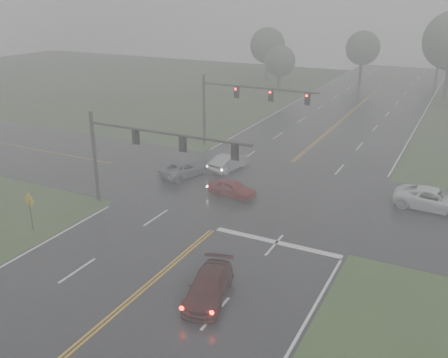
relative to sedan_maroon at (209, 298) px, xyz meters
The scene contains 15 objects.
main_road 13.45m from the sedan_maroon, 105.38° to the left, with size 18.00×160.00×0.02m, color black.
cross_street 15.39m from the sedan_maroon, 103.41° to the left, with size 120.00×14.00×0.02m, color black.
stop_bar 7.43m from the sedan_maroon, 82.80° to the left, with size 8.50×0.50×0.01m, color white.
sedan_maroon is the anchor object (origin of this frame).
sedan_red 13.93m from the sedan_maroon, 111.01° to the left, with size 1.58×3.93×1.34m, color maroon.
sedan_silver 20.08m from the sedan_maroon, 113.33° to the left, with size 1.55×4.45×1.47m, color #94979B.
car_grey 18.62m from the sedan_maroon, 124.89° to the left, with size 2.18×4.72×1.31m, color #595C61.
pickup_white 19.75m from the sedan_maroon, 61.90° to the left, with size 2.61×5.65×1.57m, color white.
signal_gantry_near 13.33m from the sedan_maroon, 142.05° to the left, with size 12.92×0.30×6.97m.
signal_gantry_far 26.89m from the sedan_maroon, 112.39° to the left, with size 12.17×0.37×7.27m.
sign_diamond_west 14.54m from the sedan_maroon, behind, with size 1.13×0.31×2.77m.
tree_nw_a 58.45m from the sedan_maroon, 107.43° to the left, with size 4.88×4.88×7.17m.
tree_n_mid 71.86m from the sedan_maroon, 96.44° to the left, with size 5.93×5.93×8.70m.
tree_nw_b 69.08m from the sedan_maroon, 109.81° to the left, with size 6.24×6.24×9.16m.
tree_n_far 80.84m from the sedan_maroon, 87.27° to the left, with size 5.52×5.52×8.10m.
Camera 1 is at (14.33, -12.44, 15.12)m, focal length 40.00 mm.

